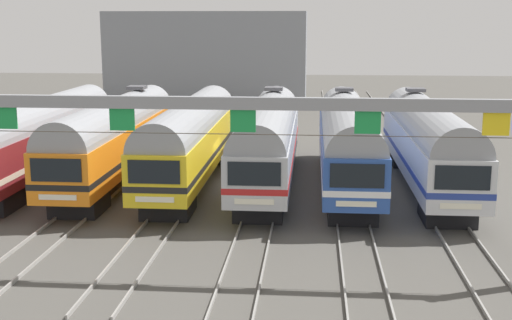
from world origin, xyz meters
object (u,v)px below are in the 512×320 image
at_px(commuter_train_yellow, 191,137).
at_px(commuter_train_blue, 347,139).
at_px(commuter_train_orange, 115,136).
at_px(commuter_train_maroon, 41,135).
at_px(commuter_train_stainless, 268,138).
at_px(catenary_gantry, 182,127).
at_px(commuter_train_silver, 427,140).

height_order(commuter_train_yellow, commuter_train_blue, commuter_train_blue).
bearing_deg(commuter_train_yellow, commuter_train_orange, 179.94).
height_order(commuter_train_maroon, commuter_train_stainless, commuter_train_stainless).
bearing_deg(commuter_train_orange, commuter_train_maroon, -179.94).
relative_size(commuter_train_orange, commuter_train_stainless, 1.00).
xyz_separation_m(commuter_train_orange, commuter_train_stainless, (8.68, 0.00, 0.00)).
xyz_separation_m(commuter_train_orange, catenary_gantry, (6.51, -13.50, 2.69)).
xyz_separation_m(commuter_train_maroon, commuter_train_yellow, (8.68, 0.00, 0.00)).
bearing_deg(commuter_train_yellow, commuter_train_silver, 0.02).
bearing_deg(commuter_train_stainless, commuter_train_maroon, -179.98).
height_order(commuter_train_maroon, commuter_train_yellow, same).
relative_size(commuter_train_stainless, catenary_gantry, 0.67).
height_order(commuter_train_orange, commuter_train_silver, same).
bearing_deg(commuter_train_silver, commuter_train_yellow, -179.98).
height_order(commuter_train_maroon, commuter_train_silver, commuter_train_silver).
bearing_deg(catenary_gantry, commuter_train_silver, 51.20).
height_order(commuter_train_yellow, catenary_gantry, catenary_gantry).
xyz_separation_m(commuter_train_maroon, commuter_train_blue, (17.37, 0.00, 0.00)).
relative_size(commuter_train_orange, commuter_train_blue, 1.00).
bearing_deg(commuter_train_maroon, commuter_train_silver, 0.01).
bearing_deg(catenary_gantry, commuter_train_stainless, 80.86).
xyz_separation_m(commuter_train_stainless, commuter_train_blue, (4.34, 0.00, 0.00)).
bearing_deg(commuter_train_stainless, commuter_train_yellow, -179.94).
bearing_deg(commuter_train_silver, commuter_train_stainless, 180.00).
relative_size(commuter_train_maroon, commuter_train_silver, 1.00).
bearing_deg(commuter_train_yellow, commuter_train_maroon, 180.00).
bearing_deg(commuter_train_maroon, commuter_train_stainless, 0.02).
relative_size(commuter_train_orange, commuter_train_silver, 1.00).
bearing_deg(commuter_train_yellow, commuter_train_stainless, 0.06).
distance_m(commuter_train_orange, commuter_train_yellow, 4.34).
distance_m(commuter_train_orange, commuter_train_blue, 13.03).
xyz_separation_m(commuter_train_stainless, commuter_train_silver, (8.68, 0.00, 0.00)).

